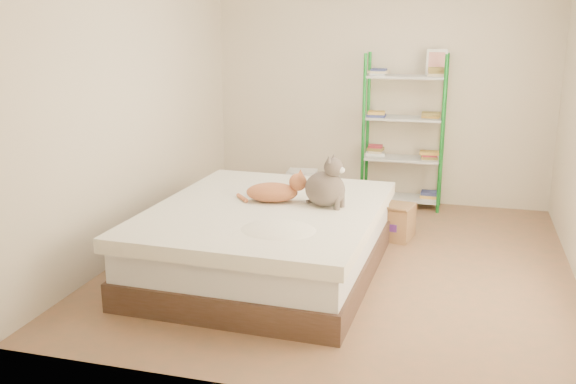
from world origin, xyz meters
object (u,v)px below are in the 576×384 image
(bed, at_px, (267,239))
(orange_cat, at_px, (272,190))
(grey_cat, at_px, (325,182))
(shelf_unit, at_px, (404,134))
(cardboard_box, at_px, (388,221))
(white_bin, at_px, (302,186))

(bed, height_order, orange_cat, orange_cat)
(grey_cat, relative_size, shelf_unit, 0.24)
(orange_cat, bearing_deg, cardboard_box, 37.01)
(shelf_unit, xyz_separation_m, cardboard_box, (-0.02, -1.11, -0.66))
(shelf_unit, height_order, cardboard_box, shelf_unit)
(orange_cat, relative_size, shelf_unit, 0.29)
(bed, xyz_separation_m, shelf_unit, (0.88, 2.27, 0.54))
(orange_cat, xyz_separation_m, shelf_unit, (0.88, 2.13, 0.15))
(grey_cat, xyz_separation_m, white_bin, (-0.69, 1.99, -0.59))
(cardboard_box, xyz_separation_m, white_bin, (-1.10, 0.95, 0.03))
(orange_cat, relative_size, cardboard_box, 0.99)
(bed, bearing_deg, grey_cat, 17.97)
(white_bin, bearing_deg, shelf_unit, 7.86)
(orange_cat, relative_size, white_bin, 1.36)
(orange_cat, bearing_deg, grey_cat, -14.34)
(cardboard_box, distance_m, white_bin, 1.46)
(shelf_unit, bearing_deg, cardboard_box, -90.79)
(bed, relative_size, cardboard_box, 4.45)
(cardboard_box, height_order, white_bin, white_bin)
(bed, xyz_separation_m, white_bin, (-0.24, 2.12, -0.09))
(cardboard_box, bearing_deg, shelf_unit, 98.43)
(white_bin, bearing_deg, orange_cat, -83.04)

